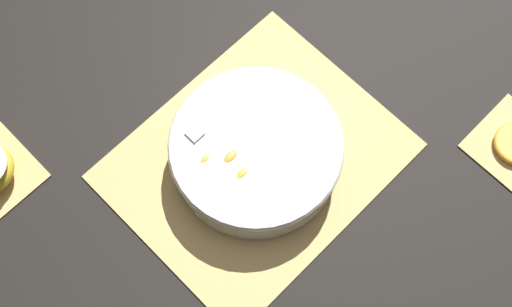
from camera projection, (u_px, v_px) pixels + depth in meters
name	position (u px, v px, depth m)	size (l,w,h in m)	color
ground_plane	(256.00, 161.00, 1.13)	(6.00, 6.00, 0.00)	black
bamboo_mat_center	(256.00, 160.00, 1.13)	(0.43, 0.35, 0.01)	tan
fruit_salad_bowl	(256.00, 151.00, 1.09)	(0.27, 0.27, 0.07)	silver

